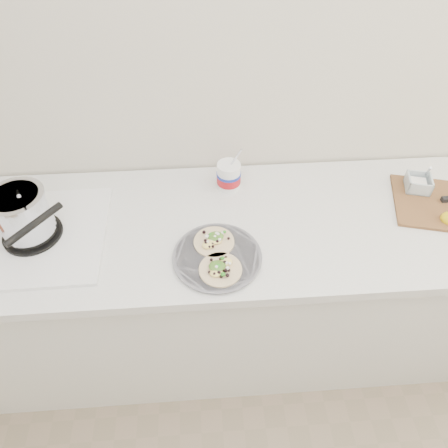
{
  "coord_description": "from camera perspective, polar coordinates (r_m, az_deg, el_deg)",
  "views": [
    {
      "loc": [
        -0.13,
        0.42,
        1.95
      ],
      "look_at": [
        -0.07,
        1.35,
        0.96
      ],
      "focal_mm": 32.0,
      "sensor_mm": 36.0,
      "label": 1
    }
  ],
  "objects": [
    {
      "name": "counter",
      "position": [
        1.81,
        1.93,
        -9.23
      ],
      "size": [
        2.44,
        0.66,
        0.9
      ],
      "color": "silver",
      "rests_on": "ground"
    },
    {
      "name": "stove",
      "position": [
        1.5,
        -26.32,
        0.25
      ],
      "size": [
        0.5,
        0.46,
        0.24
      ],
      "rotation": [
        0.0,
        0.0,
        0.02
      ],
      "color": "silver",
      "rests_on": "counter"
    },
    {
      "name": "taco_plate",
      "position": [
        1.33,
        -0.99,
        -4.47
      ],
      "size": [
        0.3,
        0.3,
        0.04
      ],
      "rotation": [
        0.0,
        0.0,
        -0.15
      ],
      "color": "slate",
      "rests_on": "counter"
    },
    {
      "name": "tub",
      "position": [
        1.55,
        0.79,
        7.15
      ],
      "size": [
        0.09,
        0.09,
        0.21
      ],
      "rotation": [
        0.0,
        0.0,
        -0.2
      ],
      "color": "white",
      "rests_on": "counter"
    }
  ]
}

